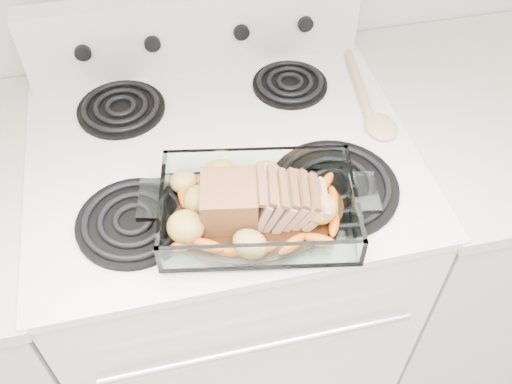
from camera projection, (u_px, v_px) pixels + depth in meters
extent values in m
cube|color=white|center=(229.00, 274.00, 1.53)|extent=(0.76, 0.65, 0.92)
cylinder|color=silver|center=(259.00, 347.00, 1.09)|extent=(0.61, 0.02, 0.02)
cube|color=white|center=(221.00, 150.00, 1.17)|extent=(0.78, 0.67, 0.02)
cube|color=white|center=(195.00, 29.00, 1.29)|extent=(0.76, 0.06, 0.18)
cylinder|color=black|center=(134.00, 222.00, 1.03)|extent=(0.21, 0.21, 0.01)
cylinder|color=black|center=(334.00, 187.00, 1.09)|extent=(0.25, 0.25, 0.01)
cylinder|color=black|center=(121.00, 109.00, 1.24)|extent=(0.19, 0.19, 0.01)
cylinder|color=black|center=(290.00, 85.00, 1.29)|extent=(0.17, 0.17, 0.01)
cylinder|color=black|center=(83.00, 52.00, 1.23)|extent=(0.04, 0.02, 0.04)
cylinder|color=black|center=(152.00, 43.00, 1.25)|extent=(0.04, 0.02, 0.04)
cylinder|color=black|center=(241.00, 31.00, 1.28)|extent=(0.04, 0.02, 0.04)
cylinder|color=black|center=(305.00, 23.00, 1.31)|extent=(0.04, 0.02, 0.04)
cube|color=silver|center=(457.00, 232.00, 1.63)|extent=(0.55, 0.65, 0.90)
cube|color=silver|center=(512.00, 107.00, 1.28)|extent=(0.58, 0.68, 0.03)
cube|color=white|center=(258.00, 216.00, 1.03)|extent=(0.34, 0.23, 0.01)
cube|color=white|center=(273.00, 254.00, 0.94)|extent=(0.34, 0.01, 0.06)
cube|color=white|center=(245.00, 161.00, 1.08)|extent=(0.34, 0.01, 0.06)
cube|color=white|center=(164.00, 221.00, 0.98)|extent=(0.01, 0.23, 0.06)
cube|color=white|center=(349.00, 188.00, 1.03)|extent=(0.01, 0.23, 0.06)
cylinder|color=black|center=(258.00, 214.00, 1.03)|extent=(0.20, 0.20, 0.00)
cube|color=brown|center=(230.00, 206.00, 0.99)|extent=(0.10, 0.10, 0.08)
cube|color=#CDA891|center=(261.00, 201.00, 1.00)|extent=(0.04, 0.09, 0.07)
cube|color=#CDA891|center=(271.00, 200.00, 1.00)|extent=(0.04, 0.09, 0.07)
cube|color=#CDA891|center=(282.00, 198.00, 1.01)|extent=(0.04, 0.09, 0.07)
cube|color=#CDA891|center=(292.00, 197.00, 1.01)|extent=(0.04, 0.09, 0.06)
cube|color=#CDA891|center=(302.00, 196.00, 1.02)|extent=(0.05, 0.09, 0.06)
cube|color=#CDA891|center=(312.00, 195.00, 1.02)|extent=(0.05, 0.08, 0.06)
ellipsoid|color=#D85F0D|center=(185.00, 261.00, 0.95)|extent=(0.06, 0.02, 0.02)
ellipsoid|color=#D85F0D|center=(332.00, 234.00, 0.99)|extent=(0.06, 0.02, 0.02)
ellipsoid|color=#D85F0D|center=(337.00, 189.00, 1.06)|extent=(0.06, 0.02, 0.02)
ellipsoid|color=#D85F0D|center=(170.00, 209.00, 1.03)|extent=(0.06, 0.02, 0.02)
ellipsoid|color=#B8943E|center=(167.00, 189.00, 1.04)|extent=(0.06, 0.05, 0.05)
ellipsoid|color=#B8943E|center=(259.00, 170.00, 1.07)|extent=(0.06, 0.05, 0.05)
ellipsoid|color=#B8943E|center=(328.00, 203.00, 1.02)|extent=(0.06, 0.05, 0.05)
cylinder|color=tan|center=(359.00, 84.00, 1.29)|extent=(0.05, 0.24, 0.02)
ellipsoid|color=tan|center=(381.00, 127.00, 1.19)|extent=(0.07, 0.09, 0.02)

